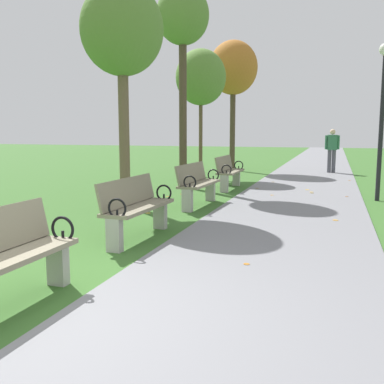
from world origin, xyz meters
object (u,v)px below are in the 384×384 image
Objects in this scene: tree_3 at (183,21)px; lamp_post at (383,98)px; park_bench_1 at (0,258)px; park_bench_4 at (229,171)px; pedestrian_walking at (332,148)px; park_bench_2 at (136,206)px; tree_5 at (233,69)px; park_bench_3 at (197,183)px; tree_2 at (122,32)px; tree_4 at (201,78)px.

tree_3 reaches higher than lamp_post.
park_bench_1 is 8.71m from park_bench_4.
park_bench_1 is at bearing -100.42° from pedestrian_walking.
tree_3 is at bearing 102.59° from park_bench_2.
tree_5 is 1.45× the size of lamp_post.
park_bench_3 is 1.00× the size of pedestrian_walking.
tree_2 is 0.90× the size of tree_5.
pedestrian_walking is (2.63, 14.32, 0.44)m from park_bench_1.
pedestrian_walking is at bearing 0.58° from tree_5.
tree_3 is at bearing -125.01° from pedestrian_walking.
tree_3 is (-1.32, -0.03, 4.04)m from park_bench_4.
tree_4 is at bearing 91.59° from tree_2.
park_bench_2 is 1.00× the size of park_bench_3.
park_bench_4 is 0.29× the size of tree_3.
lamp_post reaches higher than park_bench_1.
park_bench_2 is at bearing -60.41° from tree_2.
park_bench_4 is 4.32m from tree_4.
lamp_post is at bearing 24.17° from tree_2.
tree_4 is 5.67m from pedestrian_walking.
park_bench_1 is at bearing -81.37° from tree_3.
tree_4 is (-1.65, 2.78, 2.86)m from park_bench_4.
tree_4 is (-1.65, 8.71, 2.86)m from park_bench_2.
lamp_post is (4.88, -6.56, -1.67)m from tree_5.
park_bench_2 is 0.32× the size of tree_5.
tree_2 is at bearing -114.04° from park_bench_4.
tree_2 is at bearing -155.83° from lamp_post.
park_bench_2 is at bearing -102.85° from pedestrian_walking.
tree_5 is (0.48, 2.79, 0.63)m from tree_4.
tree_4 reaches higher than park_bench_2.
park_bench_3 is (0.00, 5.80, 0.00)m from park_bench_1.
tree_5 is at bearing 101.92° from park_bench_4.
park_bench_1 and park_bench_2 have the same top height.
tree_4 is at bearing -146.55° from pedestrian_walking.
park_bench_2 is at bearing -84.16° from tree_5.
tree_5 is at bearing 80.33° from tree_4.
park_bench_4 is 6.68m from tree_5.
park_bench_4 is at bearing -78.08° from tree_5.
lamp_post reaches higher than park_bench_3.
pedestrian_walking is 0.47× the size of lamp_post.
park_bench_2 is at bearing -79.26° from tree_4.
park_bench_1 is at bearing -115.63° from lamp_post.
tree_5 is at bearing 126.61° from lamp_post.
park_bench_4 is 4.24m from lamp_post.
park_bench_3 is 1.01× the size of park_bench_4.
tree_4 is at bearing 144.81° from lamp_post.
tree_5 is 4.88m from pedestrian_walking.
park_bench_1 is 1.00× the size of park_bench_2.
pedestrian_walking is (3.81, 0.04, -3.05)m from tree_5.
park_bench_1 is 1.00× the size of park_bench_4.
tree_3 reaches higher than tree_2.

